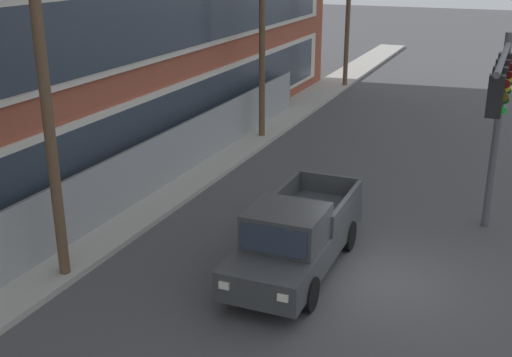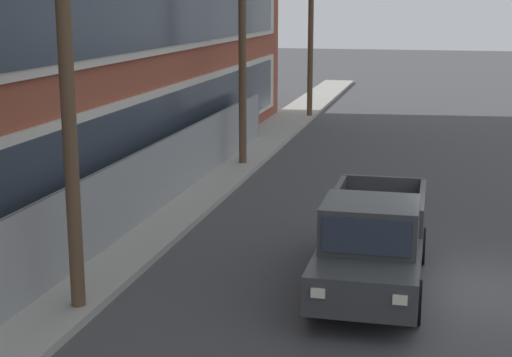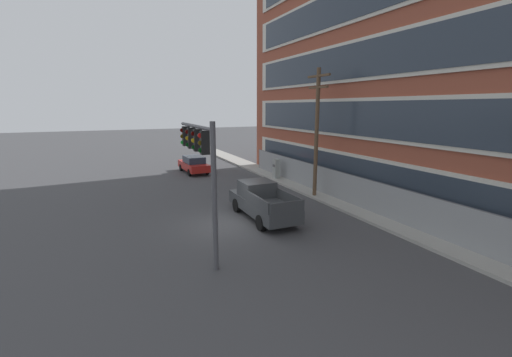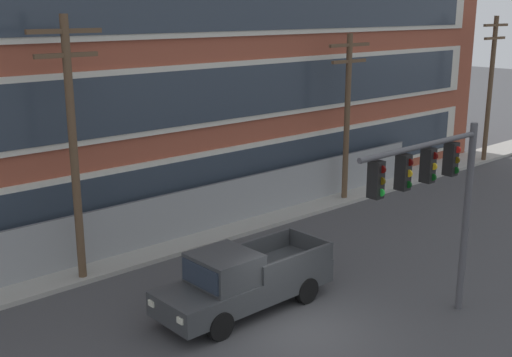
% 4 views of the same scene
% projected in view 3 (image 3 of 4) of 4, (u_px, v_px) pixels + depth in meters
% --- Properties ---
extents(ground_plane, '(160.00, 160.00, 0.00)m').
position_uv_depth(ground_plane, '(228.00, 225.00, 17.85)').
color(ground_plane, '#424244').
extents(sidewalk_building_side, '(80.00, 2.00, 0.16)m').
position_uv_depth(sidewalk_building_side, '(349.00, 206.00, 20.95)').
color(sidewalk_building_side, '#9E9B93').
rests_on(sidewalk_building_side, ground).
extents(brick_mill_building, '(39.82, 9.41, 17.60)m').
position_uv_depth(brick_mill_building, '(483.00, 53.00, 18.12)').
color(brick_mill_building, brown).
rests_on(brick_mill_building, ground).
extents(chain_link_fence, '(29.59, 0.06, 1.98)m').
position_uv_depth(chain_link_fence, '(363.00, 194.00, 20.05)').
color(chain_link_fence, gray).
rests_on(chain_link_fence, ground).
extents(traffic_signal_mast, '(5.01, 0.43, 5.56)m').
position_uv_depth(traffic_signal_mast, '(201.00, 155.00, 13.70)').
color(traffic_signal_mast, '#4C4C51').
rests_on(traffic_signal_mast, ground).
extents(pickup_truck_dark_grey, '(5.63, 2.03, 1.95)m').
position_uv_depth(pickup_truck_dark_grey, '(262.00, 201.00, 18.81)').
color(pickup_truck_dark_grey, '#383A3D').
rests_on(pickup_truck_dark_grey, ground).
extents(sedan_red, '(4.69, 2.03, 1.56)m').
position_uv_depth(sedan_red, '(194.00, 164.00, 31.67)').
color(sedan_red, '#AD1E19').
rests_on(sedan_red, ground).
extents(utility_pole_near_corner, '(2.36, 0.26, 8.45)m').
position_uv_depth(utility_pole_near_corner, '(317.00, 128.00, 22.27)').
color(utility_pole_near_corner, brown).
rests_on(utility_pole_near_corner, ground).
extents(electrical_cabinet, '(0.59, 0.45, 1.74)m').
position_uv_depth(electrical_cabinet, '(276.00, 170.00, 28.60)').
color(electrical_cabinet, '#939993').
rests_on(electrical_cabinet, ground).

